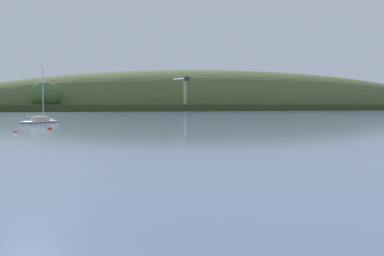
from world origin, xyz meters
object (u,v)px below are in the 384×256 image
(dockside_crane, at_px, (185,94))
(mooring_buoy_midchannel, at_px, (15,132))
(mooring_buoy_foreground, at_px, (50,129))
(sailboat_near_mooring, at_px, (43,123))

(dockside_crane, xyz_separation_m, mooring_buoy_midchannel, (-50.06, -149.33, -8.67))
(mooring_buoy_foreground, xyz_separation_m, mooring_buoy_midchannel, (-3.60, -5.55, 0.00))
(dockside_crane, bearing_deg, mooring_buoy_midchannel, 134.38)
(sailboat_near_mooring, xyz_separation_m, mooring_buoy_foreground, (3.35, -14.80, -0.22))
(mooring_buoy_midchannel, bearing_deg, dockside_crane, 71.47)
(sailboat_near_mooring, xyz_separation_m, mooring_buoy_midchannel, (-0.25, -20.35, -0.22))
(sailboat_near_mooring, bearing_deg, dockside_crane, 22.11)
(sailboat_near_mooring, bearing_deg, mooring_buoy_foreground, -124.02)
(mooring_buoy_foreground, bearing_deg, mooring_buoy_midchannel, -122.97)
(dockside_crane, xyz_separation_m, sailboat_near_mooring, (-49.81, -128.98, -8.45))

